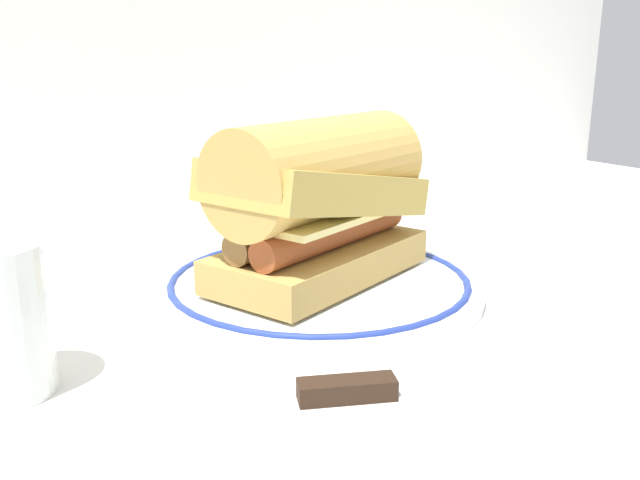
# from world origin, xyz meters

# --- Properties ---
(ground_plane) EXTENTS (1.50, 1.50, 0.00)m
(ground_plane) POSITION_xyz_m (0.00, 0.00, 0.00)
(ground_plane) COLOR silver
(plate) EXTENTS (0.26, 0.26, 0.01)m
(plate) POSITION_xyz_m (-0.03, -0.00, 0.01)
(plate) COLOR white
(plate) RESTS_ON ground_plane
(sausage_sandwich) EXTENTS (0.20, 0.15, 0.12)m
(sausage_sandwich) POSITION_xyz_m (-0.03, -0.00, 0.08)
(sausage_sandwich) COLOR tan
(sausage_sandwich) RESTS_ON plate
(butter_knife) EXTENTS (0.16, 0.08, 0.01)m
(butter_knife) POSITION_xyz_m (-0.07, -0.17, 0.00)
(butter_knife) COLOR silver
(butter_knife) RESTS_ON ground_plane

